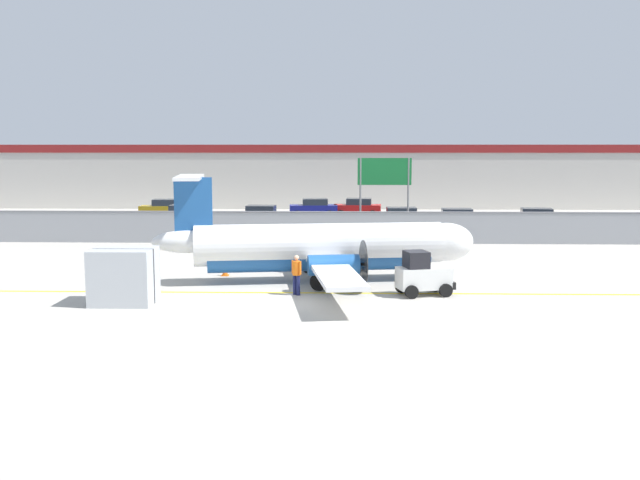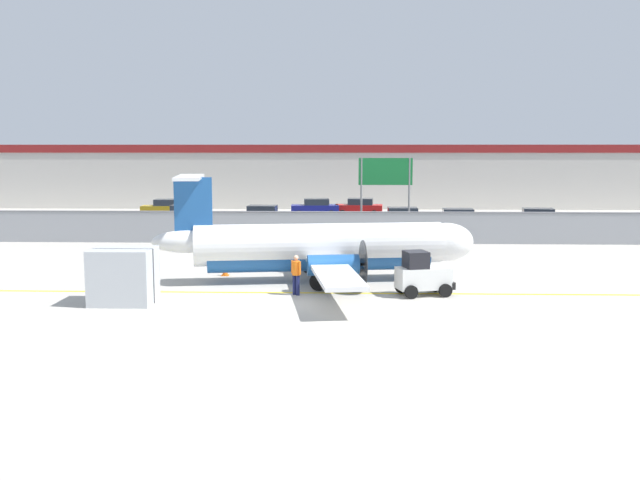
# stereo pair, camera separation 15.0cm
# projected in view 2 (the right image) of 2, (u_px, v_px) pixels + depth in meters

# --- Properties ---
(ground_plane) EXTENTS (140.00, 140.00, 0.01)m
(ground_plane) POSITION_uv_depth(u_px,v_px,m) (315.00, 293.00, 30.44)
(ground_plane) COLOR #ADA89E
(perimeter_fence) EXTENTS (98.00, 0.10, 2.10)m
(perimeter_fence) POSITION_uv_depth(u_px,v_px,m) (325.00, 226.00, 46.16)
(perimeter_fence) COLOR gray
(perimeter_fence) RESTS_ON ground
(parking_lot_strip) EXTENTS (98.00, 17.00, 0.12)m
(parking_lot_strip) POSITION_uv_depth(u_px,v_px,m) (329.00, 224.00, 57.69)
(parking_lot_strip) COLOR #38383A
(parking_lot_strip) RESTS_ON ground
(background_building) EXTENTS (91.00, 8.10, 6.50)m
(background_building) POSITION_uv_depth(u_px,v_px,m) (333.00, 176.00, 75.61)
(background_building) COLOR beige
(background_building) RESTS_ON ground
(commuter_airplane) EXTENTS (15.01, 16.06, 4.92)m
(commuter_airplane) POSITION_uv_depth(u_px,v_px,m) (325.00, 247.00, 33.00)
(commuter_airplane) COLOR white
(commuter_airplane) RESTS_ON ground
(baggage_tug) EXTENTS (2.53, 1.85, 1.88)m
(baggage_tug) POSITION_uv_depth(u_px,v_px,m) (422.00, 275.00, 29.87)
(baggage_tug) COLOR silver
(baggage_tug) RESTS_ON ground
(ground_crew_worker) EXTENTS (0.48, 0.48, 1.70)m
(ground_crew_worker) POSITION_uv_depth(u_px,v_px,m) (296.00, 273.00, 29.91)
(ground_crew_worker) COLOR #191E4C
(ground_crew_worker) RESTS_ON ground
(cargo_container) EXTENTS (2.44, 2.01, 2.20)m
(cargo_container) POSITION_uv_depth(u_px,v_px,m) (124.00, 276.00, 28.32)
(cargo_container) COLOR #B7BCC1
(cargo_container) RESTS_ON ground
(traffic_cone_near_left) EXTENTS (0.36, 0.36, 0.64)m
(traffic_cone_near_left) POSITION_uv_depth(u_px,v_px,m) (225.00, 269.00, 34.53)
(traffic_cone_near_left) COLOR orange
(traffic_cone_near_left) RESTS_ON ground
(traffic_cone_near_right) EXTENTS (0.36, 0.36, 0.64)m
(traffic_cone_near_right) POSITION_uv_depth(u_px,v_px,m) (414.00, 277.00, 32.42)
(traffic_cone_near_right) COLOR orange
(traffic_cone_near_right) RESTS_ON ground
(traffic_cone_far_left) EXTENTS (0.36, 0.36, 0.64)m
(traffic_cone_far_left) POSITION_uv_depth(u_px,v_px,m) (357.00, 278.00, 32.28)
(traffic_cone_far_left) COLOR orange
(traffic_cone_far_left) RESTS_ON ground
(parked_car_0) EXTENTS (4.27, 2.15, 1.58)m
(parked_car_0) POSITION_uv_depth(u_px,v_px,m) (166.00, 208.00, 62.67)
(parked_car_0) COLOR #B28C19
(parked_car_0) RESTS_ON parking_lot_strip
(parked_car_1) EXTENTS (4.24, 2.07, 1.58)m
(parked_car_1) POSITION_uv_depth(u_px,v_px,m) (185.00, 215.00, 56.40)
(parked_car_1) COLOR silver
(parked_car_1) RESTS_ON parking_lot_strip
(parked_car_2) EXTENTS (4.31, 2.23, 1.58)m
(parked_car_2) POSITION_uv_depth(u_px,v_px,m) (261.00, 216.00, 55.82)
(parked_car_2) COLOR gray
(parked_car_2) RESTS_ON parking_lot_strip
(parked_car_3) EXTENTS (4.31, 2.24, 1.58)m
(parked_car_3) POSITION_uv_depth(u_px,v_px,m) (315.00, 208.00, 63.28)
(parked_car_3) COLOR navy
(parked_car_3) RESTS_ON parking_lot_strip
(parked_car_4) EXTENTS (4.32, 2.26, 1.58)m
(parked_car_4) POSITION_uv_depth(u_px,v_px,m) (359.00, 207.00, 63.62)
(parked_car_4) COLOR red
(parked_car_4) RESTS_ON parking_lot_strip
(parked_car_5) EXTENTS (4.20, 2.01, 1.58)m
(parked_car_5) POSITION_uv_depth(u_px,v_px,m) (401.00, 218.00, 53.86)
(parked_car_5) COLOR #19662D
(parked_car_5) RESTS_ON parking_lot_strip
(parked_car_6) EXTENTS (4.29, 2.18, 1.58)m
(parked_car_6) POSITION_uv_depth(u_px,v_px,m) (459.00, 220.00, 52.76)
(parked_car_6) COLOR navy
(parked_car_6) RESTS_ON parking_lot_strip
(parked_car_7) EXTENTS (4.39, 2.44, 1.58)m
(parked_car_7) POSITION_uv_depth(u_px,v_px,m) (539.00, 219.00, 53.07)
(parked_car_7) COLOR red
(parked_car_7) RESTS_ON parking_lot_strip
(highway_sign) EXTENTS (3.60, 0.14, 5.50)m
(highway_sign) POSITION_uv_depth(u_px,v_px,m) (385.00, 178.00, 47.60)
(highway_sign) COLOR slate
(highway_sign) RESTS_ON ground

